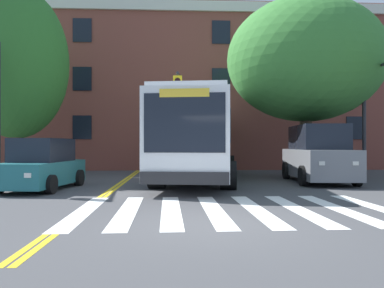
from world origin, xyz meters
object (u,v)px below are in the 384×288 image
object	(u,v)px
car_grey_far_lane	(318,155)
street_tree_curbside_large	(306,61)
city_bus	(201,138)
car_teal_near_lane	(42,166)
traffic_light_overhead	(178,107)
car_silver_behind_bus	(206,155)
street_tree_curbside_small	(16,63)

from	to	relation	value
car_grey_far_lane	street_tree_curbside_large	distance (m)	4.56
city_bus	car_teal_near_lane	xyz separation A→B (m)	(-5.71, -3.53, -1.05)
car_teal_near_lane	traffic_light_overhead	size ratio (longest dim) A/B	0.83
car_teal_near_lane	street_tree_curbside_large	distance (m)	11.98
car_silver_behind_bus	car_grey_far_lane	bearing A→B (deg)	-73.34
traffic_light_overhead	street_tree_curbside_small	bearing A→B (deg)	166.56
car_silver_behind_bus	street_tree_curbside_large	bearing A→B (deg)	-70.30
car_silver_behind_bus	traffic_light_overhead	xyz separation A→B (m)	(-2.17, -11.00, 2.33)
street_tree_curbside_small	street_tree_curbside_large	bearing A→B (deg)	-4.22
city_bus	traffic_light_overhead	size ratio (longest dim) A/B	2.62
street_tree_curbside_large	traffic_light_overhead	bearing A→B (deg)	-172.15
city_bus	car_silver_behind_bus	size ratio (longest dim) A/B	2.65
street_tree_curbside_large	car_silver_behind_bus	bearing A→B (deg)	109.70
street_tree_curbside_large	street_tree_curbside_small	xyz separation A→B (m)	(-13.27, 0.98, -0.03)
city_bus	street_tree_curbside_small	world-z (taller)	street_tree_curbside_small
car_teal_near_lane	street_tree_curbside_small	world-z (taller)	street_tree_curbside_small
car_silver_behind_bus	traffic_light_overhead	world-z (taller)	traffic_light_overhead
car_grey_far_lane	car_silver_behind_bus	bearing A→B (deg)	106.66
car_teal_near_lane	car_grey_far_lane	distance (m)	10.57
car_teal_near_lane	city_bus	bearing A→B (deg)	31.70
car_silver_behind_bus	street_tree_curbside_large	xyz separation A→B (m)	(3.65, -10.20, 4.52)
car_teal_near_lane	street_tree_curbside_large	world-z (taller)	street_tree_curbside_large
car_grey_far_lane	car_silver_behind_bus	distance (m)	12.41
car_grey_far_lane	car_silver_behind_bus	world-z (taller)	car_grey_far_lane
car_teal_near_lane	street_tree_curbside_small	size ratio (longest dim) A/B	0.45
traffic_light_overhead	city_bus	bearing A→B (deg)	34.05
traffic_light_overhead	street_tree_curbside_small	world-z (taller)	street_tree_curbside_small
city_bus	car_grey_far_lane	distance (m)	5.00
car_silver_behind_bus	street_tree_curbside_small	xyz separation A→B (m)	(-9.62, -9.22, 4.49)
car_teal_near_lane	street_tree_curbside_small	distance (m)	7.02
car_teal_near_lane	traffic_light_overhead	distance (m)	5.94
car_grey_far_lane	city_bus	bearing A→B (deg)	161.26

